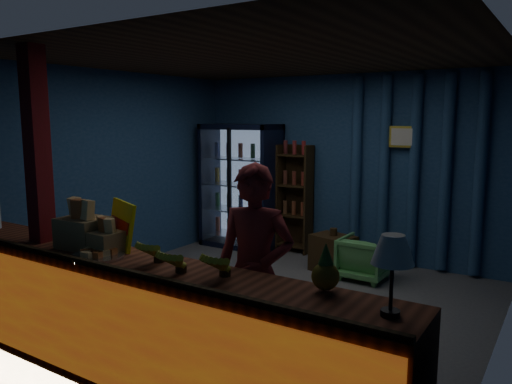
# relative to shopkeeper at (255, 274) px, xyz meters

# --- Properties ---
(ground) EXTENTS (4.60, 4.60, 0.00)m
(ground) POSITION_rel_shopkeeper_xyz_m (-0.81, 1.40, -0.84)
(ground) COLOR #515154
(ground) RESTS_ON ground
(room_walls) EXTENTS (4.60, 4.60, 4.60)m
(room_walls) POSITION_rel_shopkeeper_xyz_m (-0.81, 1.40, 0.73)
(room_walls) COLOR navy
(room_walls) RESTS_ON ground
(counter) EXTENTS (4.40, 0.57, 0.99)m
(counter) POSITION_rel_shopkeeper_xyz_m (-0.81, -0.51, -0.36)
(counter) COLOR brown
(counter) RESTS_ON ground
(support_post) EXTENTS (0.16, 0.16, 2.60)m
(support_post) POSITION_rel_shopkeeper_xyz_m (-1.86, -0.50, 0.46)
(support_post) COLOR maroon
(support_post) RESTS_ON ground
(beverage_cooler) EXTENTS (1.20, 0.62, 1.90)m
(beverage_cooler) POSITION_rel_shopkeeper_xyz_m (-2.36, 3.32, 0.10)
(beverage_cooler) COLOR black
(beverage_cooler) RESTS_ON ground
(bottle_shelf) EXTENTS (0.50, 0.28, 1.60)m
(bottle_shelf) POSITION_rel_shopkeeper_xyz_m (-1.51, 3.46, -0.04)
(bottle_shelf) COLOR #332310
(bottle_shelf) RESTS_ON ground
(curtain_folds) EXTENTS (1.74, 0.14, 2.50)m
(curtain_folds) POSITION_rel_shopkeeper_xyz_m (0.19, 3.54, 0.46)
(curtain_folds) COLOR navy
(curtain_folds) RESTS_ON room_walls
(framed_picture) EXTENTS (0.36, 0.04, 0.28)m
(framed_picture) POSITION_rel_shopkeeper_xyz_m (0.04, 3.50, 0.91)
(framed_picture) COLOR yellow
(framed_picture) RESTS_ON room_walls
(shopkeeper) EXTENTS (0.69, 0.54, 1.68)m
(shopkeeper) POSITION_rel_shopkeeper_xyz_m (0.00, 0.00, 0.00)
(shopkeeper) COLOR maroon
(shopkeeper) RESTS_ON ground
(green_chair) EXTENTS (0.58, 0.59, 0.53)m
(green_chair) POSITION_rel_shopkeeper_xyz_m (-0.16, 2.77, -0.57)
(green_chair) COLOR #51A251
(green_chair) RESTS_ON ground
(side_table) EXTENTS (0.61, 0.51, 0.58)m
(side_table) POSITION_rel_shopkeeper_xyz_m (-0.61, 2.82, -0.59)
(side_table) COLOR #332310
(side_table) RESTS_ON ground
(yellow_sign) EXTENTS (0.47, 0.28, 0.38)m
(yellow_sign) POSITION_rel_shopkeeper_xyz_m (-1.12, -0.28, 0.30)
(yellow_sign) COLOR #FFF50D
(yellow_sign) RESTS_ON counter
(snack_box_left) EXTENTS (0.40, 0.33, 0.40)m
(snack_box_left) POSITION_rel_shopkeeper_xyz_m (-1.38, -0.44, 0.25)
(snack_box_left) COLOR olive
(snack_box_left) RESTS_ON counter
(snack_box_centre) EXTENTS (0.28, 0.24, 0.29)m
(snack_box_centre) POSITION_rel_shopkeeper_xyz_m (-1.09, -0.48, 0.21)
(snack_box_centre) COLOR olive
(snack_box_centre) RESTS_ON counter
(pastry_tray) EXTENTS (0.41, 0.41, 0.07)m
(pastry_tray) POSITION_rel_shopkeeper_xyz_m (-1.04, -0.59, 0.13)
(pastry_tray) COLOR silver
(pastry_tray) RESTS_ON counter
(banana_bunches) EXTENTS (0.87, 0.32, 0.19)m
(banana_bunches) POSITION_rel_shopkeeper_xyz_m (-0.27, -0.50, 0.21)
(banana_bunches) COLOR gold
(banana_bunches) RESTS_ON counter
(table_lamp) EXTENTS (0.23, 0.23, 0.45)m
(table_lamp) POSITION_rel_shopkeeper_xyz_m (1.19, -0.49, 0.46)
(table_lamp) COLOR black
(table_lamp) RESTS_ON counter
(pineapple) EXTENTS (0.17, 0.17, 0.30)m
(pineapple) POSITION_rel_shopkeeper_xyz_m (0.73, -0.33, 0.24)
(pineapple) COLOR olive
(pineapple) RESTS_ON counter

